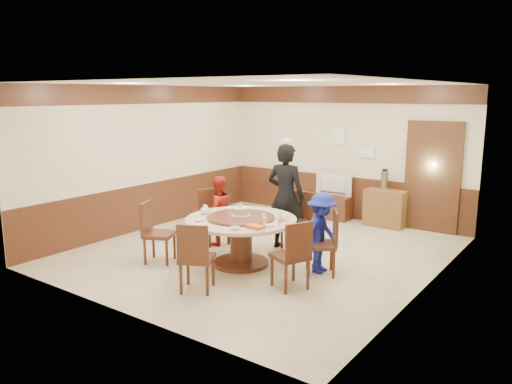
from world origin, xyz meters
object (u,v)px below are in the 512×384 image
Objects in this scene: person_standing at (286,196)px; tv_stand at (331,207)px; banquet_table at (241,232)px; person_red at (218,211)px; side_cabinet at (385,208)px; thermos at (385,180)px; birthday_cake at (241,211)px; television at (332,185)px; person_blue at (321,233)px; shrimp_platter at (256,228)px.

person_standing reaches higher than tv_stand.
banquet_table is 1.40× the size of person_red.
side_cabinet is 2.11× the size of thermos.
television is at bearing 93.19° from birthday_cake.
person_red is 1.01× the size of person_blue.
television reaches higher than shrimp_platter.
person_red is 1.50× the size of television.
person_blue is 1.43× the size of tv_stand.
side_cabinet is at bearing 179.38° from television.
birthday_cake is 3.52m from tv_stand.
banquet_table is 4.55× the size of thermos.
television is at bearing -167.87° from person_red.
thermos is (1.91, 2.91, 0.33)m from person_red.
birthday_cake is at bearing 144.31° from shrimp_platter.
thermos is at bearing 179.43° from television.
person_standing is 2.60m from side_cabinet.
person_red is at bearing 73.15° from television.
person_red is 1.45× the size of tv_stand.
tv_stand is 2.24× the size of thermos.
birthday_cake is 0.35× the size of television.
banquet_table is at bearing -86.23° from tv_stand.
person_blue reaches higher than tv_stand.
birthday_cake is (-0.13, -1.10, -0.07)m from person_standing.
thermos is (1.14, 0.03, 0.69)m from tv_stand.
side_cabinet is at bearing -117.54° from person_standing.
person_standing is 2.48m from tv_stand.
person_standing is 1.32m from person_blue.
birthday_cake is at bearing 132.72° from banquet_table.
television is at bearing -178.55° from side_cabinet.
birthday_cake is (0.95, -0.58, 0.23)m from person_red.
person_blue is 1.48× the size of television.
tv_stand is 0.49m from television.
person_blue is at bearing 111.95° from person_red.
birthday_cake is 3.66m from side_cabinet.
birthday_cake is 0.75× the size of thermos.
person_standing is 4.82× the size of thermos.
person_standing reaches higher than person_red.
television is (0.76, 2.88, 0.12)m from person_red.
person_red reaches higher than thermos.
tv_stand is at bearing 177.93° from television.
person_standing is at bearing -108.87° from thermos.
birthday_cake is 0.95× the size of shrimp_platter.
person_standing is at bearing 83.10° from birthday_cake.
birthday_cake reaches higher than tv_stand.
shrimp_platter is (0.48, -1.54, -0.14)m from person_standing.
television reaches higher than side_cabinet.
side_cabinet is (0.99, 3.49, -0.47)m from birthday_cake.
person_standing is 1.11m from birthday_cake.
person_blue is (1.08, -0.70, -0.31)m from person_standing.
television is 1.02× the size of side_cabinet.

